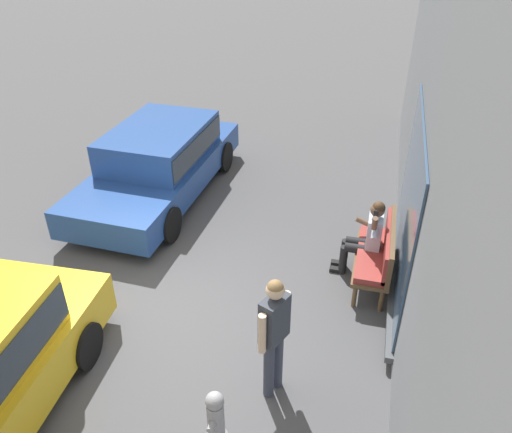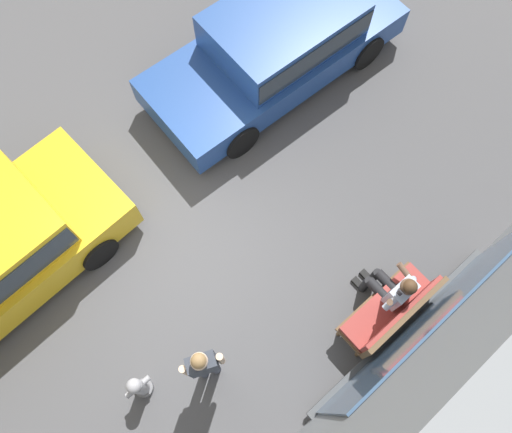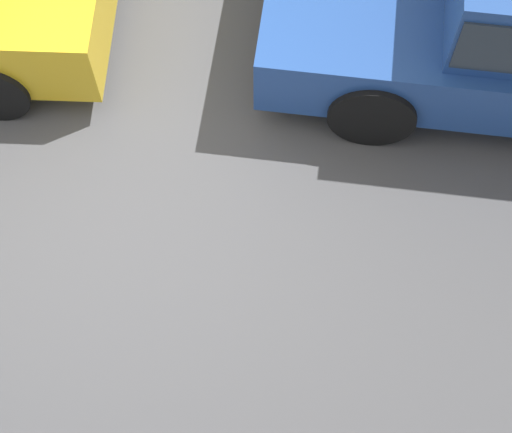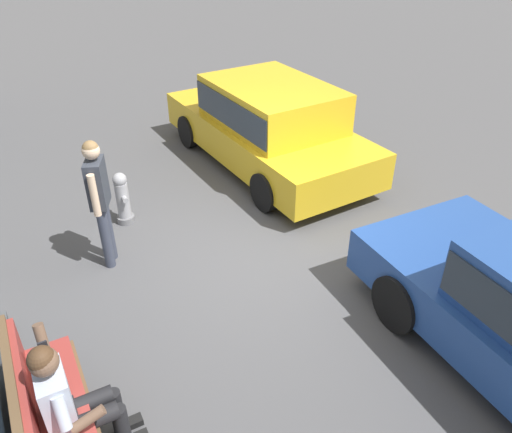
{
  "view_description": "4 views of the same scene",
  "coord_description": "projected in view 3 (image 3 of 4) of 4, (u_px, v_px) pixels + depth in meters",
  "views": [
    {
      "loc": [
        4.8,
        2.6,
        5.14
      ],
      "look_at": [
        -1.61,
        0.94,
        0.95
      ],
      "focal_mm": 35.0,
      "sensor_mm": 36.0,
      "label": 1
    },
    {
      "loc": [
        0.62,
        2.6,
        7.56
      ],
      "look_at": [
        -1.06,
        0.67,
        0.98
      ],
      "focal_mm": 35.0,
      "sensor_mm": 36.0,
      "label": 2
    },
    {
      "loc": [
        -1.36,
        2.6,
        5.2
      ],
      "look_at": [
        -1.18,
        0.67,
        1.21
      ],
      "focal_mm": 55.0,
      "sensor_mm": 36.0,
      "label": 3
    },
    {
      "loc": [
        -4.78,
        2.6,
        4.06
      ],
      "look_at": [
        -0.5,
        0.28,
        0.96
      ],
      "focal_mm": 35.0,
      "sensor_mm": 36.0,
      "label": 4
    }
  ],
  "objects": [
    {
      "name": "ground_plane",
      "position": [
        108.0,
        195.0,
        5.87
      ],
      "size": [
        60.0,
        60.0,
        0.0
      ],
      "primitive_type": "plane",
      "color": "#4C4C4F"
    }
  ]
}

